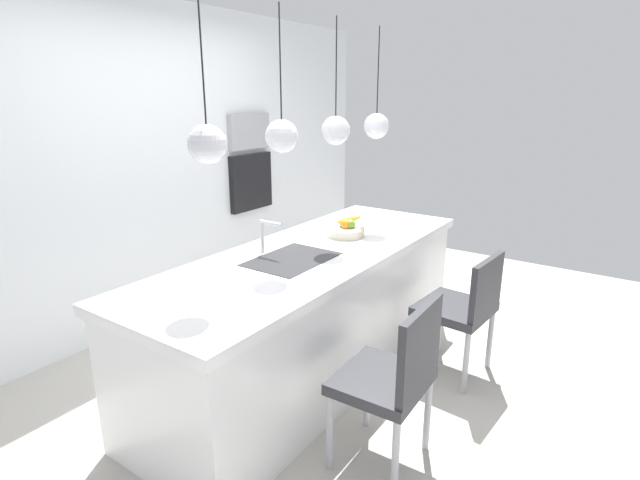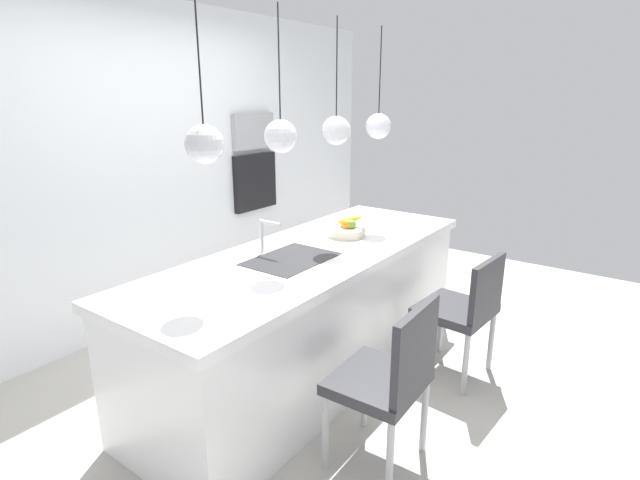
# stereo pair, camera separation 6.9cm
# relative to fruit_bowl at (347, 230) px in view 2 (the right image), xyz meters

# --- Properties ---
(floor) EXTENTS (6.60, 6.60, 0.00)m
(floor) POSITION_rel_fruit_bowl_xyz_m (-0.44, -0.00, -0.93)
(floor) COLOR #BCB7AD
(floor) RESTS_ON ground
(back_wall) EXTENTS (6.00, 0.10, 2.60)m
(back_wall) POSITION_rel_fruit_bowl_xyz_m (-0.44, 1.65, 0.37)
(back_wall) COLOR white
(back_wall) RESTS_ON ground
(kitchen_island) EXTENTS (2.71, 0.93, 0.88)m
(kitchen_island) POSITION_rel_fruit_bowl_xyz_m (-0.44, -0.00, -0.48)
(kitchen_island) COLOR white
(kitchen_island) RESTS_ON ground
(sink_basin) EXTENTS (0.56, 0.40, 0.02)m
(sink_basin) POSITION_rel_fruit_bowl_xyz_m (-0.65, -0.00, -0.05)
(sink_basin) COLOR #2D2D30
(sink_basin) RESTS_ON kitchen_island
(faucet) EXTENTS (0.02, 0.17, 0.22)m
(faucet) POSITION_rel_fruit_bowl_xyz_m (-0.65, 0.21, 0.10)
(faucet) COLOR silver
(faucet) RESTS_ON kitchen_island
(fruit_bowl) EXTENTS (0.27, 0.27, 0.15)m
(fruit_bowl) POSITION_rel_fruit_bowl_xyz_m (0.00, 0.00, 0.00)
(fruit_bowl) COLOR beige
(fruit_bowl) RESTS_ON kitchen_island
(microwave) EXTENTS (0.54, 0.08, 0.34)m
(microwave) POSITION_rel_fruit_bowl_xyz_m (0.72, 1.58, 0.59)
(microwave) COLOR #9E9EA3
(microwave) RESTS_ON back_wall
(oven) EXTENTS (0.56, 0.08, 0.56)m
(oven) POSITION_rel_fruit_bowl_xyz_m (0.72, 1.58, 0.09)
(oven) COLOR black
(oven) RESTS_ON back_wall
(chair_near) EXTENTS (0.48, 0.44, 0.92)m
(chair_near) POSITION_rel_fruit_bowl_xyz_m (-0.94, -0.86, -0.40)
(chair_near) COLOR #333338
(chair_near) RESTS_ON ground
(chair_middle) EXTENTS (0.51, 0.48, 0.87)m
(chair_middle) POSITION_rel_fruit_bowl_xyz_m (0.11, -0.86, -0.42)
(chair_middle) COLOR #333338
(chair_middle) RESTS_ON ground
(pendant_light_left) EXTENTS (0.19, 0.19, 0.79)m
(pendant_light_left) POSITION_rel_fruit_bowl_xyz_m (-1.28, -0.00, 0.71)
(pendant_light_left) COLOR silver
(pendant_light_center_left) EXTENTS (0.19, 0.19, 0.79)m
(pendant_light_center_left) POSITION_rel_fruit_bowl_xyz_m (-0.72, -0.00, 0.71)
(pendant_light_center_left) COLOR silver
(pendant_light_center_right) EXTENTS (0.19, 0.19, 0.79)m
(pendant_light_center_right) POSITION_rel_fruit_bowl_xyz_m (-0.16, -0.00, 0.71)
(pendant_light_center_right) COLOR silver
(pendant_light_right) EXTENTS (0.19, 0.19, 0.79)m
(pendant_light_right) POSITION_rel_fruit_bowl_xyz_m (0.41, -0.00, 0.71)
(pendant_light_right) COLOR silver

